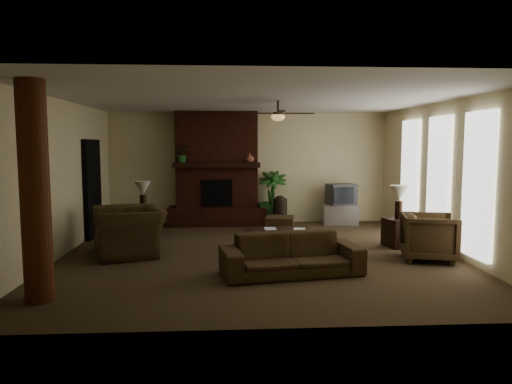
{
  "coord_description": "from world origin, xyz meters",
  "views": [
    {
      "loc": [
        -0.53,
        -8.38,
        2.0
      ],
      "look_at": [
        0.0,
        0.4,
        1.1
      ],
      "focal_mm": 32.76,
      "sensor_mm": 36.0,
      "label": 1
    }
  ],
  "objects": [
    {
      "name": "ceiling_fan",
      "position": [
        0.4,
        0.3,
        2.53
      ],
      "size": [
        1.35,
        1.35,
        0.37
      ],
      "color": "black",
      "rests_on": "ceiling"
    },
    {
      "name": "book_a",
      "position": [
        0.13,
        0.07,
        0.57
      ],
      "size": [
        0.22,
        0.03,
        0.29
      ],
      "primitive_type": "imported",
      "rotation": [
        0.0,
        0.0,
        0.01
      ],
      "color": "#999999",
      "rests_on": "coffee_table"
    },
    {
      "name": "doorway",
      "position": [
        -3.44,
        1.8,
        1.05
      ],
      "size": [
        0.1,
        1.0,
        2.1
      ],
      "primitive_type": "cube",
      "color": "black",
      "rests_on": "ground"
    },
    {
      "name": "armchair_right",
      "position": [
        2.93,
        -0.64,
        0.45
      ],
      "size": [
        1.0,
        1.04,
        0.89
      ],
      "primitive_type": "imported",
      "rotation": [
        0.0,
        0.0,
        1.32
      ],
      "color": "#42311C",
      "rests_on": "ground"
    },
    {
      "name": "windows",
      "position": [
        3.45,
        0.2,
        1.35
      ],
      "size": [
        0.08,
        3.65,
        2.35
      ],
      "color": "white",
      "rests_on": "ground"
    },
    {
      "name": "floor_plant",
      "position": [
        0.56,
        3.15,
        0.37
      ],
      "size": [
        0.85,
        1.39,
        0.75
      ],
      "primitive_type": "imported",
      "rotation": [
        0.0,
        0.0,
        -0.08
      ],
      "color": "#275722",
      "rests_on": "ground"
    },
    {
      "name": "mantel_vase",
      "position": [
        0.01,
        3.01,
        1.67
      ],
      "size": [
        0.24,
        0.25,
        0.22
      ],
      "primitive_type": "imported",
      "rotation": [
        0.0,
        0.0,
        -0.11
      ],
      "color": "#95533B",
      "rests_on": "fireplace"
    },
    {
      "name": "mantel_plant",
      "position": [
        -1.62,
        2.97,
        1.72
      ],
      "size": [
        0.42,
        0.46,
        0.33
      ],
      "primitive_type": "imported",
      "rotation": [
        0.0,
        0.0,
        0.11
      ],
      "color": "#275722",
      "rests_on": "fireplace"
    },
    {
      "name": "lamp_left",
      "position": [
        -2.38,
        1.88,
        1.0
      ],
      "size": [
        0.46,
        0.46,
        0.65
      ],
      "color": "black",
      "rests_on": "side_table_left"
    },
    {
      "name": "floor_vase",
      "position": [
        0.72,
        2.74,
        0.43
      ],
      "size": [
        0.34,
        0.34,
        0.77
      ],
      "color": "black",
      "rests_on": "ground"
    },
    {
      "name": "side_table_right",
      "position": [
        2.81,
        0.44,
        0.28
      ],
      "size": [
        0.61,
        0.61,
        0.55
      ],
      "primitive_type": "cube",
      "rotation": [
        0.0,
        0.0,
        0.24
      ],
      "color": "black",
      "rests_on": "ground"
    },
    {
      "name": "ottoman",
      "position": [
        0.62,
        1.82,
        0.2
      ],
      "size": [
        0.7,
        0.7,
        0.4
      ],
      "primitive_type": "cube",
      "rotation": [
        0.0,
        0.0,
        -0.19
      ],
      "color": "#42311C",
      "rests_on": "ground"
    },
    {
      "name": "side_table_left",
      "position": [
        -2.41,
        1.82,
        0.28
      ],
      "size": [
        0.58,
        0.58,
        0.55
      ],
      "primitive_type": "cube",
      "rotation": [
        0.0,
        0.0,
        0.17
      ],
      "color": "black",
      "rests_on": "ground"
    },
    {
      "name": "room_shell",
      "position": [
        0.0,
        0.0,
        1.4
      ],
      "size": [
        7.0,
        7.0,
        7.0
      ],
      "color": "#4D3C26",
      "rests_on": "ground"
    },
    {
      "name": "tv_stand",
      "position": [
        2.28,
        3.07,
        0.25
      ],
      "size": [
        0.9,
        0.59,
        0.5
      ],
      "primitive_type": "cube",
      "rotation": [
        0.0,
        0.0,
        -0.11
      ],
      "color": "silver",
      "rests_on": "ground"
    },
    {
      "name": "sofa",
      "position": [
        0.44,
        -1.38,
        0.42
      ],
      "size": [
        2.21,
        0.98,
        0.84
      ],
      "primitive_type": "imported",
      "rotation": [
        0.0,
        0.0,
        0.17
      ],
      "color": "#42311C",
      "rests_on": "ground"
    },
    {
      "name": "book_b",
      "position": [
        0.67,
        0.02,
        0.58
      ],
      "size": [
        0.21,
        0.06,
        0.29
      ],
      "primitive_type": "imported",
      "rotation": [
        0.0,
        0.0,
        -0.17
      ],
      "color": "#999999",
      "rests_on": "coffee_table"
    },
    {
      "name": "coffee_table",
      "position": [
        0.39,
        0.09,
        0.37
      ],
      "size": [
        1.2,
        0.7,
        0.43
      ],
      "color": "black",
      "rests_on": "ground"
    },
    {
      "name": "armchair_left",
      "position": [
        -2.32,
        0.09,
        0.57
      ],
      "size": [
        1.24,
        1.52,
        1.15
      ],
      "primitive_type": "imported",
      "rotation": [
        0.0,
        0.0,
        -1.23
      ],
      "color": "#42311C",
      "rests_on": "ground"
    },
    {
      "name": "tv",
      "position": [
        2.29,
        3.01,
        0.76
      ],
      "size": [
        0.73,
        0.63,
        0.52
      ],
      "color": "#3B3B3E",
      "rests_on": "tv_stand"
    },
    {
      "name": "log_column",
      "position": [
        -2.95,
        -2.4,
        1.4
      ],
      "size": [
        0.36,
        0.36,
        2.8
      ],
      "primitive_type": "cylinder",
      "color": "#5A2B16",
      "rests_on": "ground"
    },
    {
      "name": "lamp_right",
      "position": [
        2.81,
        0.49,
        1.0
      ],
      "size": [
        0.43,
        0.43,
        0.65
      ],
      "color": "black",
      "rests_on": "side_table_right"
    },
    {
      "name": "fireplace",
      "position": [
        -0.8,
        3.22,
        1.16
      ],
      "size": [
        2.4,
        0.7,
        2.8
      ],
      "color": "#421C11",
      "rests_on": "ground"
    }
  ]
}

